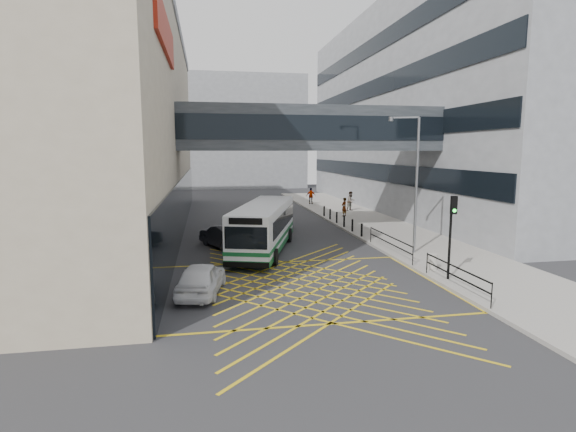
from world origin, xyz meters
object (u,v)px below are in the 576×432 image
street_lamp (414,176)px  pedestrian_c (311,196)px  car_silver (276,216)px  pedestrian_a (344,207)px  car_white (201,278)px  traffic_light (452,225)px  bus (264,226)px  litter_bin (432,262)px  pedestrian_b (351,201)px  car_dark (224,236)px

street_lamp → pedestrian_c: bearing=108.9°
car_silver → pedestrian_a: pedestrian_a is taller
car_white → traffic_light: traffic_light is taller
bus → traffic_light: size_ratio=2.71×
bus → litter_bin: (7.55, -6.38, -0.97)m
litter_bin → pedestrian_c: (0.48, 28.19, 0.49)m
litter_bin → pedestrian_c: 28.20m
street_lamp → pedestrian_b: (2.37, 18.22, -3.46)m
car_silver → pedestrian_c: bearing=-114.5°
car_silver → car_dark: bearing=61.3°
car_silver → litter_bin: bearing=109.8°
bus → car_silver: bus is taller
pedestrian_c → traffic_light: bearing=112.3°
bus → pedestrian_c: size_ratio=5.89×
car_silver → traffic_light: traffic_light is taller
car_silver → street_lamp: 13.90m
bus → pedestrian_a: bearing=71.4°
litter_bin → pedestrian_a: (1.24, 18.47, 0.43)m
street_lamp → pedestrian_b: 18.70m
traffic_light → litter_bin: (0.10, 1.75, -2.11)m
bus → litter_bin: 9.93m
car_white → bus: bearing=-104.3°
car_white → litter_bin: (11.23, 1.34, -0.14)m
car_white → car_silver: bearing=-97.6°
street_lamp → pedestrian_a: street_lamp is taller
car_white → pedestrian_a: pedestrian_a is taller
car_dark → pedestrian_a: size_ratio=2.77×
bus → pedestrian_c: bus is taller
bus → pedestrian_a: bus is taller
car_dark → pedestrian_c: pedestrian_c is taller
bus → traffic_light: (7.45, -8.12, 1.14)m
car_silver → pedestrian_c: size_ratio=2.84×
car_white → car_dark: size_ratio=0.95×
bus → car_white: bus is taller
car_dark → pedestrian_b: 19.26m
litter_bin → street_lamp: bearing=79.9°
bus → pedestrian_c: (8.03, 21.81, -0.49)m
litter_bin → pedestrian_b: (3.05, 22.03, 0.54)m
car_dark → car_white: bearing=57.6°
bus → car_dark: bus is taller
traffic_light → street_lamp: 5.92m
traffic_light → street_lamp: (0.78, 5.56, 1.90)m
street_lamp → pedestrian_a: 15.10m
car_white → pedestrian_c: pedestrian_c is taller
car_dark → traffic_light: bearing=111.6°
car_dark → litter_bin: car_dark is taller
bus → pedestrian_c: bearing=87.2°
bus → car_silver: 9.61m
street_lamp → car_dark: bearing=177.9°
street_lamp → traffic_light: bearing=-79.5°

